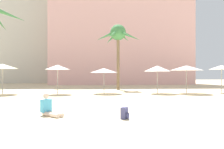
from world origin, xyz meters
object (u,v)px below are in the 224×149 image
Objects in this scene: backpack at (125,113)px; palm_tree_left at (118,36)px; cafe_umbrella_0 at (58,67)px; cafe_umbrella_2 at (157,69)px; person_near_right at (49,108)px; beach_towel at (156,120)px; cafe_umbrella_3 at (104,71)px; cafe_umbrella_1 at (221,67)px; cafe_umbrella_5 at (186,68)px; cafe_umbrella_4 at (2,66)px.

palm_tree_left is at bearing 115.49° from backpack.
cafe_umbrella_0 is 8.45m from cafe_umbrella_2.
cafe_umbrella_2 is at bearing 95.93° from person_near_right.
backpack is at bearing 164.15° from beach_towel.
cafe_umbrella_3 is at bearing 122.38° from backpack.
person_near_right is at bearing -126.36° from cafe_umbrella_2.
cafe_umbrella_2 is 11.38m from beach_towel.
cafe_umbrella_1 is 0.89× the size of cafe_umbrella_5.
cafe_umbrella_1 is 5.88m from cafe_umbrella_2.
cafe_umbrella_0 is 1.26× the size of beach_towel.
beach_towel is at bearing -82.43° from cafe_umbrella_3.
cafe_umbrella_5 is at bearing 62.04° from beach_towel.
person_near_right is (-3.97, 1.13, 0.29)m from beach_towel.
backpack is at bearing -67.70° from cafe_umbrella_0.
palm_tree_left is 2.78× the size of cafe_umbrella_4.
cafe_umbrella_0 is 0.99× the size of cafe_umbrella_1.
cafe_umbrella_2 is 0.95× the size of cafe_umbrella_4.
cafe_umbrella_5 is at bearing -3.81° from cafe_umbrella_3.
cafe_umbrella_0 reaches higher than person_near_right.
cafe_umbrella_0 is 5.77× the size of backpack.
beach_towel is (9.83, -10.85, -2.29)m from cafe_umbrella_4.
cafe_umbrella_2 is at bearing 176.14° from cafe_umbrella_5.
cafe_umbrella_3 is 10.36m from person_near_right.
cafe_umbrella_5 is at bearing -41.94° from palm_tree_left.
cafe_umbrella_0 is at bearing 179.51° from cafe_umbrella_5.
beach_towel is 4.56× the size of backpack.
cafe_umbrella_0 is 14.33m from cafe_umbrella_1.
cafe_umbrella_4 reaches higher than person_near_right.
beach_towel is at bearing -63.42° from cafe_umbrella_0.
cafe_umbrella_2 is (8.45, 0.08, -0.09)m from cafe_umbrella_0.
backpack is (-1.09, 0.31, 0.19)m from beach_towel.
cafe_umbrella_4 is 5.95× the size of backpack.
cafe_umbrella_3 reaches higher than backpack.
cafe_umbrella_0 is 10.95m from cafe_umbrella_5.
cafe_umbrella_4 reaches higher than beach_towel.
palm_tree_left is at bearing 138.06° from cafe_umbrella_5.
cafe_umbrella_0 is 2.44× the size of person_near_right.
cafe_umbrella_1 is (14.32, 0.29, 0.04)m from cafe_umbrella_0.
cafe_umbrella_1 is 18.82m from cafe_umbrella_4.
cafe_umbrella_4 reaches higher than cafe_umbrella_1.
cafe_umbrella_0 reaches higher than backpack.
cafe_umbrella_2 is 0.86× the size of cafe_umbrella_5.
person_near_right is (-2.50, -9.92, -1.66)m from cafe_umbrella_3.
cafe_umbrella_4 is at bearing 132.16° from beach_towel.
cafe_umbrella_2 is 2.51m from cafe_umbrella_5.
cafe_umbrella_1 is at bearing 76.94° from backpack.
cafe_umbrella_1 is at bearing 50.64° from beach_towel.
cafe_umbrella_2 is (-5.88, -0.22, -0.13)m from cafe_umbrella_1.
cafe_umbrella_2 is at bearing -0.49° from cafe_umbrella_4.
cafe_umbrella_0 is 0.97× the size of cafe_umbrella_4.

